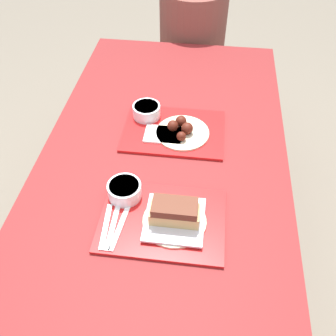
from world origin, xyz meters
name	(u,v)px	position (x,y,z in m)	size (l,w,h in m)	color
ground_plane	(163,267)	(0.00, 0.00, 0.00)	(12.00, 12.00, 0.00)	#706656
picnic_table	(161,182)	(0.00, 0.00, 0.65)	(0.92, 1.84, 0.73)	maroon
picnic_bench_far	(186,76)	(0.00, 1.14, 0.39)	(0.88, 0.28, 0.46)	maroon
tray_near	(162,220)	(0.04, -0.24, 0.73)	(0.40, 0.29, 0.01)	red
tray_far	(174,131)	(0.02, 0.20, 0.73)	(0.40, 0.29, 0.01)	red
bowl_coleslaw_near	(124,190)	(-0.10, -0.16, 0.77)	(0.11, 0.11, 0.05)	silver
brisket_sandwich_plate	(175,215)	(0.08, -0.24, 0.77)	(0.20, 0.20, 0.09)	beige
plastic_fork_near	(113,227)	(-0.11, -0.29, 0.74)	(0.02, 0.17, 0.00)	white
plastic_knife_near	(120,228)	(-0.09, -0.29, 0.74)	(0.03, 0.17, 0.00)	white
plastic_spoon_near	(106,226)	(-0.13, -0.29, 0.74)	(0.03, 0.17, 0.00)	white
bowl_coleslaw_far	(147,110)	(-0.10, 0.27, 0.77)	(0.11, 0.11, 0.05)	silver
wings_plate_far	(182,130)	(0.06, 0.18, 0.76)	(0.21, 0.21, 0.05)	beige
napkin_far	(163,135)	(-0.01, 0.16, 0.74)	(0.14, 0.10, 0.01)	white
person_seated_across	(193,25)	(0.03, 1.14, 0.73)	(0.38, 0.38, 0.67)	brown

